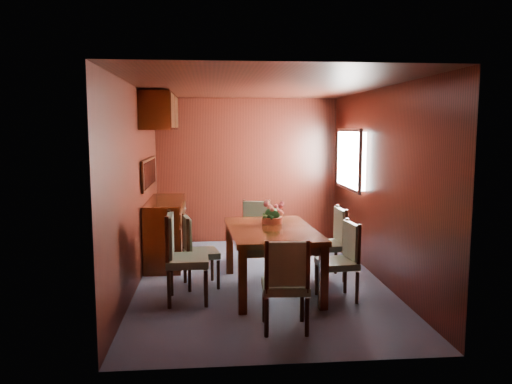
{
  "coord_description": "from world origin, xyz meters",
  "views": [
    {
      "loc": [
        -0.6,
        -6.05,
        1.9
      ],
      "look_at": [
        0.0,
        0.58,
        1.05
      ],
      "focal_mm": 35.0,
      "sensor_mm": 36.0,
      "label": 1
    }
  ],
  "objects": [
    {
      "name": "chair_head",
      "position": [
        0.08,
        -1.61,
        0.5
      ],
      "size": [
        0.45,
        0.43,
        0.9
      ],
      "rotation": [
        0.0,
        0.0,
        -0.06
      ],
      "color": "black",
      "rests_on": "ground"
    },
    {
      "name": "chair_foot",
      "position": [
        0.03,
        0.87,
        0.49
      ],
      "size": [
        0.48,
        0.47,
        0.88
      ],
      "rotation": [
        0.0,
        0.0,
        2.97
      ],
      "color": "black",
      "rests_on": "ground"
    },
    {
      "name": "flower_centerpiece",
      "position": [
        0.14,
        -0.06,
        0.87
      ],
      "size": [
        0.27,
        0.27,
        0.27
      ],
      "color": "#B74F38",
      "rests_on": "dining_table"
    },
    {
      "name": "chair_right_near",
      "position": [
        0.85,
        -0.75,
        0.49
      ],
      "size": [
        0.44,
        0.45,
        0.88
      ],
      "rotation": [
        0.0,
        0.0,
        1.66
      ],
      "color": "black",
      "rests_on": "ground"
    },
    {
      "name": "chair_left_near",
      "position": [
        -0.94,
        -0.68,
        0.55
      ],
      "size": [
        0.46,
        0.48,
        0.99
      ],
      "rotation": [
        0.0,
        0.0,
        -1.55
      ],
      "color": "black",
      "rests_on": "ground"
    },
    {
      "name": "ground",
      "position": [
        0.0,
        0.0,
        0.0
      ],
      "size": [
        4.5,
        4.5,
        0.0
      ],
      "primitive_type": "plane",
      "color": "#3D4053",
      "rests_on": "ground"
    },
    {
      "name": "chair_left_far",
      "position": [
        -0.8,
        -0.16,
        0.48
      ],
      "size": [
        0.47,
        0.48,
        0.87
      ],
      "rotation": [
        0.0,
        0.0,
        -1.37
      ],
      "color": "black",
      "rests_on": "ground"
    },
    {
      "name": "sideboard",
      "position": [
        -1.25,
        1.0,
        0.45
      ],
      "size": [
        0.48,
        1.4,
        0.9
      ],
      "primitive_type": "cube",
      "color": "#351406",
      "rests_on": "ground"
    },
    {
      "name": "chair_right_far",
      "position": [
        0.92,
        0.03,
        0.51
      ],
      "size": [
        0.43,
        0.45,
        0.91
      ],
      "rotation": [
        0.0,
        0.0,
        1.61
      ],
      "color": "black",
      "rests_on": "ground"
    },
    {
      "name": "dining_table",
      "position": [
        0.1,
        -0.35,
        0.64
      ],
      "size": [
        1.07,
        1.63,
        0.74
      ],
      "rotation": [
        0.0,
        0.0,
        0.05
      ],
      "color": "#351406",
      "rests_on": "ground"
    },
    {
      "name": "room_shell",
      "position": [
        -0.1,
        0.33,
        1.63
      ],
      "size": [
        3.06,
        4.52,
        2.41
      ],
      "color": "black",
      "rests_on": "ground"
    }
  ]
}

